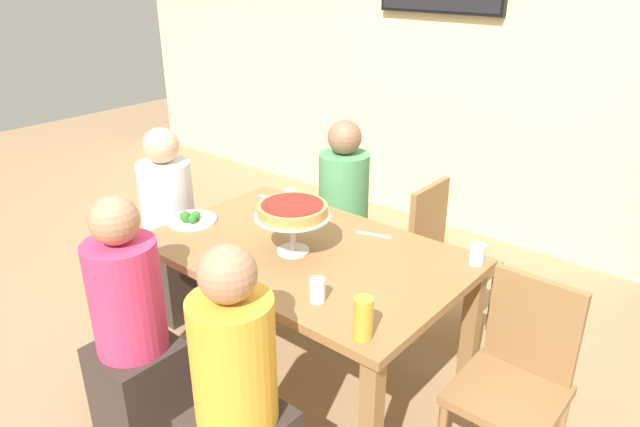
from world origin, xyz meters
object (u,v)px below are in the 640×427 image
diner_near_right (237,408)px  water_glass_clear_spare (477,254)px  dining_table (307,267)px  water_glass_clear_far (318,290)px  deep_dish_pizza_stand (292,213)px  chair_far_right (443,254)px  chair_head_east (516,375)px  cutlery_fork_far (271,198)px  diner_near_left (133,338)px  cutlery_fork_near (374,235)px  cutlery_knife_near (234,263)px  salad_plate_far_diner (191,219)px  diner_far_left (343,225)px  salad_plate_near_diner (279,219)px  diner_head_west (171,237)px  water_glass_clear_near (290,198)px  beer_glass_amber_tall (363,318)px

diner_near_right → water_glass_clear_spare: (0.36, 1.13, 0.30)m
dining_table → water_glass_clear_far: size_ratio=15.04×
deep_dish_pizza_stand → water_glass_clear_spare: 0.84m
diner_near_right → chair_far_right: size_ratio=1.32×
diner_near_right → chair_head_east: 1.09m
cutlery_fork_far → diner_near_left: bearing=91.6°
water_glass_clear_spare → cutlery_fork_far: 1.24m
dining_table → diner_near_right: bearing=-67.2°
water_glass_clear_far → cutlery_fork_near: 0.66m
water_glass_clear_spare → cutlery_fork_far: (-1.24, -0.03, -0.05)m
water_glass_clear_far → cutlery_knife_near: bearing=-179.4°
diner_near_left → chair_far_right: diner_near_left is taller
salad_plate_far_diner → chair_head_east: bearing=8.2°
diner_near_left → diner_far_left: bearing=0.5°
diner_near_right → deep_dish_pizza_stand: 0.89m
salad_plate_far_diner → water_glass_clear_far: (0.98, -0.15, 0.03)m
chair_head_east → salad_plate_near_diner: size_ratio=4.33×
diner_head_west → water_glass_clear_near: 0.78m
diner_far_left → beer_glass_amber_tall: 1.53m
chair_head_east → salad_plate_near_diner: (-1.33, 0.05, 0.27)m
water_glass_clear_spare → diner_far_left: bearing=160.4°
diner_head_west → water_glass_clear_near: size_ratio=11.87×
diner_far_left → water_glass_clear_near: (-0.05, -0.41, 0.30)m
diner_near_left → deep_dish_pizza_stand: bearing=-24.5°
water_glass_clear_far → cutlery_knife_near: water_glass_clear_far is taller
beer_glass_amber_tall → water_glass_clear_near: bearing=144.5°
dining_table → diner_near_left: 0.84m
dining_table → water_glass_clear_spare: water_glass_clear_spare is taller
chair_far_right → salad_plate_far_diner: (-0.95, -0.96, 0.27)m
diner_near_left → beer_glass_amber_tall: diner_near_left is taller
diner_head_west → cutlery_fork_near: 1.27m
dining_table → cutlery_fork_far: cutlery_fork_far is taller
chair_far_right → water_glass_clear_spare: chair_far_right is taller
dining_table → cutlery_fork_near: (0.15, 0.33, 0.10)m
diner_far_left → water_glass_clear_near: 0.51m
beer_glass_amber_tall → water_glass_clear_near: 1.25m
diner_head_west → diner_near_right: bearing=-28.1°
water_glass_clear_far → diner_near_right: bearing=-91.6°
diner_near_left → diner_head_west: 1.00m
salad_plate_near_diner → water_glass_clear_near: bearing=116.3°
diner_near_left → salad_plate_near_diner: (0.03, 0.89, 0.26)m
deep_dish_pizza_stand → cutlery_fork_far: bearing=142.9°
diner_far_left → deep_dish_pizza_stand: 0.98m
dining_table → chair_far_right: bearing=69.8°
beer_glass_amber_tall → water_glass_clear_far: 0.29m
salad_plate_near_diner → salad_plate_far_diner: size_ratio=0.80×
water_glass_clear_far → dining_table: bearing=136.9°
chair_far_right → deep_dish_pizza_stand: 1.03m
water_glass_clear_far → water_glass_clear_spare: bearing=63.1°
salad_plate_far_diner → dining_table: bearing=12.9°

